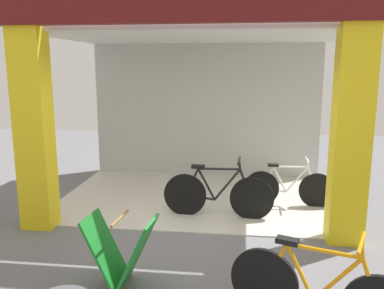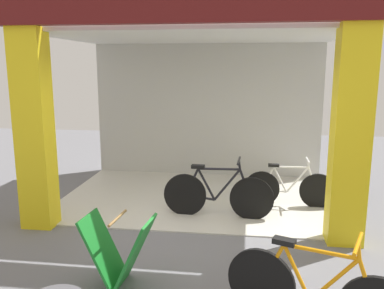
% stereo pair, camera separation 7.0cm
% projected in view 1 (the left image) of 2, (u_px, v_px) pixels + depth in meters
% --- Properties ---
extents(ground_plane, '(17.72, 17.72, 0.00)m').
position_uv_depth(ground_plane, '(185.00, 233.00, 5.76)').
color(ground_plane, slate).
rests_on(ground_plane, ground).
extents(shop_facade, '(5.06, 3.57, 3.78)m').
position_uv_depth(shop_facade, '(197.00, 89.00, 6.88)').
color(shop_facade, beige).
rests_on(shop_facade, ground).
extents(bicycle_inside_0, '(1.75, 0.48, 0.96)m').
position_uv_depth(bicycle_inside_0, '(218.00, 194.00, 6.29)').
color(bicycle_inside_0, black).
rests_on(bicycle_inside_0, ground).
extents(bicycle_inside_1, '(1.53, 0.42, 0.84)m').
position_uv_depth(bicycle_inside_1, '(289.00, 187.00, 6.81)').
color(bicycle_inside_1, black).
rests_on(bicycle_inside_1, ground).
extents(sandwich_board_sign, '(0.79, 0.52, 0.80)m').
position_uv_depth(sandwich_board_sign, '(121.00, 252.00, 4.31)').
color(sandwich_board_sign, '#197226').
rests_on(sandwich_board_sign, ground).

